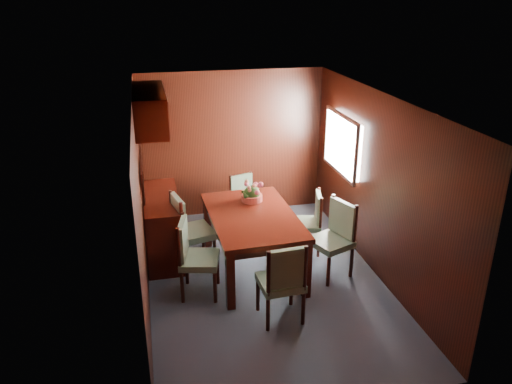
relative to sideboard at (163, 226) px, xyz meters
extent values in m
plane|color=#363D4A|center=(1.25, -1.00, -0.45)|extent=(4.50, 4.50, 0.00)
cube|color=black|center=(-0.25, -1.00, 0.75)|extent=(0.02, 4.50, 2.40)
cube|color=black|center=(2.75, -1.00, 0.75)|extent=(0.02, 4.50, 2.40)
cube|color=black|center=(1.25, 1.25, 0.75)|extent=(3.00, 0.02, 2.40)
cube|color=black|center=(1.25, -3.25, 0.75)|extent=(3.00, 0.02, 2.40)
cube|color=black|center=(1.25, -1.00, 1.95)|extent=(3.00, 4.50, 0.02)
cube|color=white|center=(2.73, 0.10, 1.00)|extent=(0.14, 1.10, 0.80)
cube|color=#B2B2B7|center=(2.66, 0.10, 1.00)|extent=(0.04, 1.20, 0.90)
cube|color=black|center=(-0.22, 0.00, 0.83)|extent=(0.03, 1.36, 0.41)
cube|color=silver|center=(-0.20, 0.00, 0.83)|extent=(0.01, 1.30, 0.35)
cube|color=black|center=(-0.05, 0.00, 1.68)|extent=(0.40, 1.40, 0.50)
cube|color=black|center=(0.00, 0.00, 0.00)|extent=(0.48, 1.40, 0.90)
cube|color=black|center=(0.70, -1.52, -0.07)|extent=(0.10, 0.10, 0.76)
cube|color=black|center=(1.66, -1.49, -0.07)|extent=(0.10, 0.10, 0.76)
cube|color=black|center=(0.65, 0.09, -0.07)|extent=(0.10, 0.10, 0.76)
cube|color=black|center=(1.60, 0.13, -0.07)|extent=(0.10, 0.10, 0.76)
cube|color=black|center=(1.15, -0.70, 0.25)|extent=(1.02, 1.66, 0.11)
cube|color=black|center=(1.15, -0.70, 0.34)|extent=(1.16, 1.79, 0.07)
cylinder|color=black|center=(0.25, -0.87, -0.25)|extent=(0.05, 0.05, 0.41)
cylinder|color=black|center=(0.15, -1.28, -0.25)|extent=(0.05, 0.05, 0.41)
cylinder|color=black|center=(0.63, -0.96, -0.25)|extent=(0.05, 0.05, 0.41)
cylinder|color=black|center=(0.54, -1.37, -0.25)|extent=(0.05, 0.05, 0.41)
cube|color=slate|center=(0.39, -1.12, 0.02)|extent=(0.56, 0.57, 0.08)
cylinder|color=black|center=(0.24, -0.87, 0.29)|extent=(0.05, 0.05, 0.55)
cylinder|color=black|center=(0.14, -1.28, 0.29)|extent=(0.05, 0.05, 0.55)
cube|color=slate|center=(0.21, -1.08, 0.32)|extent=(0.16, 0.44, 0.46)
cylinder|color=black|center=(0.14, -0.24, -0.23)|extent=(0.05, 0.05, 0.43)
cylinder|color=black|center=(0.24, -0.67, -0.23)|extent=(0.05, 0.05, 0.43)
cylinder|color=black|center=(0.55, -0.14, -0.23)|extent=(0.05, 0.05, 0.43)
cylinder|color=black|center=(0.65, -0.58, -0.23)|extent=(0.05, 0.05, 0.43)
cube|color=slate|center=(0.40, -0.41, 0.05)|extent=(0.59, 0.61, 0.09)
cylinder|color=black|center=(0.13, -0.24, 0.34)|extent=(0.05, 0.05, 0.58)
cylinder|color=black|center=(0.23, -0.67, 0.34)|extent=(0.05, 0.05, 0.58)
cube|color=slate|center=(0.20, -0.45, 0.36)|extent=(0.17, 0.47, 0.49)
cylinder|color=black|center=(2.39, -1.18, -0.24)|extent=(0.05, 0.05, 0.42)
cylinder|color=black|center=(2.23, -0.78, -0.24)|extent=(0.05, 0.05, 0.42)
cylinder|color=black|center=(2.01, -1.33, -0.24)|extent=(0.05, 0.05, 0.42)
cylinder|color=black|center=(1.86, -0.93, -0.24)|extent=(0.05, 0.05, 0.42)
cube|color=slate|center=(2.12, -1.05, 0.03)|extent=(0.62, 0.63, 0.09)
cylinder|color=black|center=(2.40, -1.18, 0.31)|extent=(0.05, 0.05, 0.56)
cylinder|color=black|center=(2.24, -0.78, 0.31)|extent=(0.05, 0.05, 0.56)
cube|color=slate|center=(2.30, -0.98, 0.33)|extent=(0.22, 0.44, 0.47)
cylinder|color=black|center=(2.14, -0.57, -0.27)|extent=(0.04, 0.04, 0.37)
cylinder|color=black|center=(2.24, -0.21, -0.27)|extent=(0.04, 0.04, 0.37)
cylinder|color=black|center=(1.80, -0.48, -0.27)|extent=(0.04, 0.04, 0.37)
cylinder|color=black|center=(1.89, -0.12, -0.27)|extent=(0.04, 0.04, 0.37)
cube|color=slate|center=(2.02, -0.35, -0.03)|extent=(0.51, 0.52, 0.08)
cylinder|color=black|center=(2.15, -0.58, 0.22)|extent=(0.04, 0.04, 0.49)
cylinder|color=black|center=(2.25, -0.21, 0.22)|extent=(0.04, 0.04, 0.49)
cube|color=slate|center=(2.18, -0.39, 0.24)|extent=(0.15, 0.40, 0.41)
cylinder|color=black|center=(1.03, -2.04, -0.25)|extent=(0.05, 0.05, 0.41)
cylinder|color=black|center=(1.45, -2.01, -0.25)|extent=(0.05, 0.05, 0.41)
cylinder|color=black|center=(1.01, -1.64, -0.25)|extent=(0.05, 0.05, 0.41)
cylinder|color=black|center=(1.43, -1.62, -0.25)|extent=(0.05, 0.05, 0.41)
cube|color=slate|center=(1.23, -1.83, 0.02)|extent=(0.51, 0.49, 0.08)
cylinder|color=black|center=(1.04, -2.05, 0.29)|extent=(0.05, 0.05, 0.55)
cylinder|color=black|center=(1.45, -2.02, 0.29)|extent=(0.05, 0.05, 0.55)
cube|color=slate|center=(1.24, -2.02, 0.32)|extent=(0.44, 0.09, 0.46)
cylinder|color=black|center=(1.45, 0.78, -0.27)|extent=(0.04, 0.04, 0.35)
cylinder|color=black|center=(1.11, 0.67, -0.27)|extent=(0.04, 0.04, 0.35)
cylinder|color=black|center=(1.56, 0.45, -0.27)|extent=(0.04, 0.04, 0.35)
cylinder|color=black|center=(1.21, 0.34, -0.27)|extent=(0.04, 0.04, 0.35)
cube|color=slate|center=(1.33, 0.56, -0.04)|extent=(0.52, 0.51, 0.07)
cylinder|color=black|center=(1.45, 0.79, 0.19)|extent=(0.04, 0.04, 0.47)
cylinder|color=black|center=(1.11, 0.68, 0.19)|extent=(0.04, 0.04, 0.47)
cube|color=slate|center=(1.28, 0.71, 0.21)|extent=(0.38, 0.17, 0.40)
cylinder|color=#C74C3C|center=(1.25, -0.26, 0.42)|extent=(0.29, 0.29, 0.09)
sphere|color=#254818|center=(1.25, -0.26, 0.49)|extent=(0.22, 0.22, 0.22)
camera|label=1|loc=(-0.12, -6.51, 3.13)|focal=35.00mm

